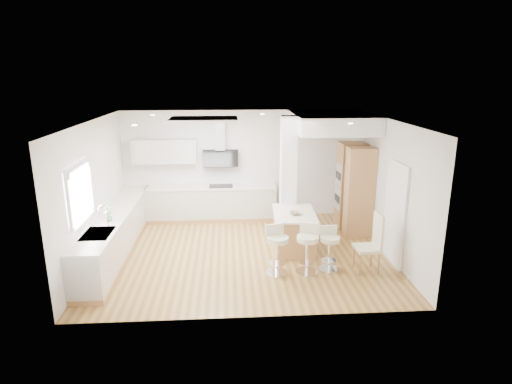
{
  "coord_description": "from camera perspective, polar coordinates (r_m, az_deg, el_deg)",
  "views": [
    {
      "loc": [
        -0.32,
        -8.43,
        3.71
      ],
      "look_at": [
        0.28,
        0.4,
        1.23
      ],
      "focal_mm": 30.0,
      "sensor_mm": 36.0,
      "label": 1
    }
  ],
  "objects": [
    {
      "name": "doorway_right",
      "position": [
        8.92,
        18.03,
        -2.84
      ],
      "size": [
        0.05,
        1.0,
        2.1
      ],
      "color": "#413933",
      "rests_on": "ground"
    },
    {
      "name": "wall_back",
      "position": [
        11.18,
        -2.16,
        3.7
      ],
      "size": [
        6.0,
        0.04,
        2.8
      ],
      "primitive_type": "cube",
      "color": "silver",
      "rests_on": "ground"
    },
    {
      "name": "ceiling",
      "position": [
        9.22,
        -1.58,
        -8.1
      ],
      "size": [
        6.0,
        5.0,
        0.02
      ],
      "primitive_type": "cube",
      "color": "white",
      "rests_on": "ground"
    },
    {
      "name": "skylight",
      "position": [
        9.09,
        -6.92,
        9.6
      ],
      "size": [
        4.1,
        2.1,
        0.06
      ],
      "color": "white",
      "rests_on": "ground"
    },
    {
      "name": "peninsula",
      "position": [
        9.33,
        5.07,
        -5.1
      ],
      "size": [
        0.96,
        1.39,
        0.88
      ],
      "rotation": [
        0.0,
        0.0,
        -0.05
      ],
      "color": "tan",
      "rests_on": "ground"
    },
    {
      "name": "bar_stool_b",
      "position": [
        8.21,
        6.9,
        -7.21
      ],
      "size": [
        0.56,
        0.56,
        0.96
      ],
      "rotation": [
        0.0,
        0.0,
        -0.39
      ],
      "color": "white",
      "rests_on": "ground"
    },
    {
      "name": "pillar",
      "position": [
        9.76,
        4.31,
        1.9
      ],
      "size": [
        0.35,
        0.35,
        2.8
      ],
      "color": "white",
      "rests_on": "ground"
    },
    {
      "name": "oven_column",
      "position": [
        10.46,
        12.91,
        0.5
      ],
      "size": [
        0.63,
        1.21,
        2.1
      ],
      "color": "tan",
      "rests_on": "ground"
    },
    {
      "name": "bar_stool_a",
      "position": [
        8.12,
        2.82,
        -7.37
      ],
      "size": [
        0.54,
        0.54,
        0.96
      ],
      "rotation": [
        0.0,
        0.0,
        0.3
      ],
      "color": "white",
      "rests_on": "ground"
    },
    {
      "name": "bar_stool_c",
      "position": [
        8.41,
        9.78,
        -7.11
      ],
      "size": [
        0.41,
        0.41,
        0.87
      ],
      "rotation": [
        0.0,
        0.0,
        0.05
      ],
      "color": "white",
      "rests_on": "ground"
    },
    {
      "name": "counter_left",
      "position": [
        9.55,
        -18.13,
        -5.07
      ],
      "size": [
        0.63,
        4.5,
        1.35
      ],
      "color": "tan",
      "rests_on": "ground"
    },
    {
      "name": "window_left",
      "position": [
        8.23,
        -22.42,
        0.26
      ],
      "size": [
        0.06,
        1.28,
        1.07
      ],
      "color": "white",
      "rests_on": "ground"
    },
    {
      "name": "ground",
      "position": [
        9.22,
        -1.58,
        -8.1
      ],
      "size": [
        6.0,
        6.0,
        0.0
      ],
      "primitive_type": "plane",
      "color": "#AD7F40",
      "rests_on": "ground"
    },
    {
      "name": "wall_right",
      "position": [
        9.35,
        17.05,
        0.64
      ],
      "size": [
        0.04,
        5.0,
        2.8
      ],
      "primitive_type": "cube",
      "color": "silver",
      "rests_on": "ground"
    },
    {
      "name": "wall_left",
      "position": [
        9.14,
        -20.78,
        -0.03
      ],
      "size": [
        0.04,
        5.0,
        2.8
      ],
      "primitive_type": "cube",
      "color": "silver",
      "rests_on": "ground"
    },
    {
      "name": "soffit",
      "position": [
        10.19,
        10.02,
        9.15
      ],
      "size": [
        1.78,
        2.2,
        0.4
      ],
      "color": "white",
      "rests_on": "ground"
    },
    {
      "name": "counter_back",
      "position": [
        11.09,
        -6.81,
        -0.25
      ],
      "size": [
        3.62,
        0.63,
        2.5
      ],
      "color": "tan",
      "rests_on": "ground"
    },
    {
      "name": "dining_chair",
      "position": [
        8.49,
        15.28,
        -6.3
      ],
      "size": [
        0.47,
        0.47,
        1.16
      ],
      "rotation": [
        0.0,
        0.0,
        0.05
      ],
      "color": "beige",
      "rests_on": "ground"
    }
  ]
}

